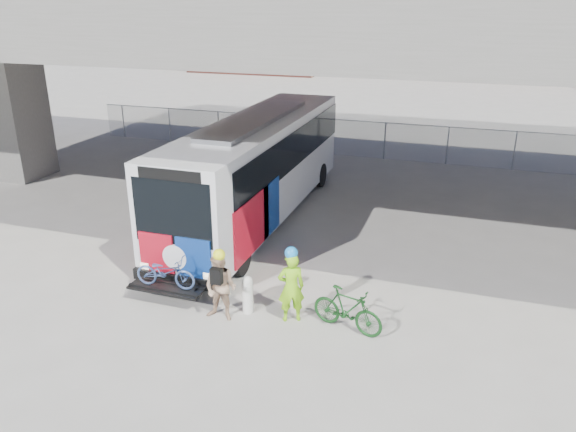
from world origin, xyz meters
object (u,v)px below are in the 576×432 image
at_px(cyclist_tan, 221,287).
at_px(bike_parked, 347,310).
at_px(bollard, 248,293).
at_px(cyclist_hivis, 291,286).
at_px(bus, 258,161).

bearing_deg(cyclist_tan, bike_parked, 10.12).
xyz_separation_m(bollard, cyclist_tan, (-0.50, -0.50, 0.35)).
distance_m(cyclist_hivis, cyclist_tan, 1.73).
bearing_deg(bollard, bus, 108.93).
relative_size(bus, bike_parked, 7.00).
xyz_separation_m(bus, cyclist_hivis, (3.33, -6.33, -1.15)).
xyz_separation_m(cyclist_hivis, cyclist_tan, (-1.66, -0.50, -0.06)).
bearing_deg(cyclist_hivis, cyclist_tan, -10.88).
xyz_separation_m(bollard, bike_parked, (2.57, 0.00, 0.01)).
bearing_deg(bollard, cyclist_hivis, 0.00).
height_order(bollard, cyclist_hivis, cyclist_hivis).
distance_m(bollard, bike_parked, 2.57).
xyz_separation_m(bus, cyclist_tan, (1.67, -6.83, -1.21)).
bearing_deg(bike_parked, cyclist_tan, 114.42).
relative_size(cyclist_hivis, bike_parked, 1.08).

